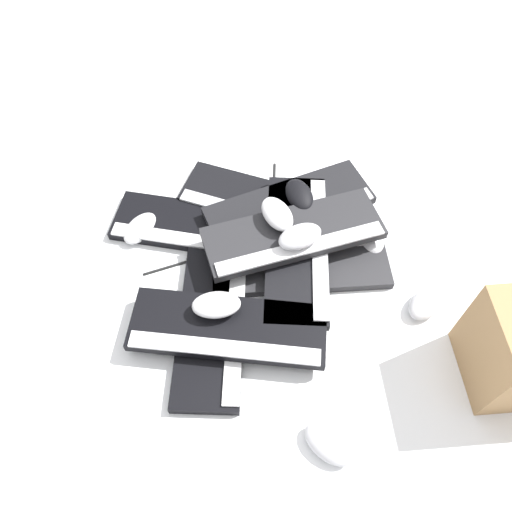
{
  "coord_description": "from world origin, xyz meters",
  "views": [
    {
      "loc": [
        -0.25,
        0.66,
        1.07
      ],
      "look_at": [
        -0.0,
        0.03,
        0.04
      ],
      "focal_mm": 35.0,
      "sensor_mm": 36.0,
      "label": 1
    }
  ],
  "objects_px": {
    "mouse_0": "(427,303)",
    "mouse_1": "(140,228)",
    "mouse_2": "(329,444)",
    "mouse_6": "(216,305)",
    "keyboard_7": "(290,206)",
    "keyboard_3": "(261,203)",
    "mouse_3": "(277,214)",
    "keyboard_1": "(213,318)",
    "keyboard_2": "(301,263)",
    "keyboard_5": "(294,234)",
    "mouse_4": "(299,195)",
    "mouse_7": "(370,237)",
    "keyboard_6": "(228,329)",
    "keyboard_4": "(298,247)",
    "keyboard_0": "(197,227)",
    "mouse_5": "(300,236)"
  },
  "relations": [
    {
      "from": "keyboard_0",
      "to": "mouse_7",
      "type": "height_order",
      "value": "mouse_7"
    },
    {
      "from": "mouse_2",
      "to": "mouse_3",
      "type": "xyz_separation_m",
      "value": [
        0.28,
        -0.45,
        0.09
      ]
    },
    {
      "from": "mouse_5",
      "to": "keyboard_3",
      "type": "bearing_deg",
      "value": -89.63
    },
    {
      "from": "mouse_1",
      "to": "mouse_3",
      "type": "bearing_deg",
      "value": -62.08
    },
    {
      "from": "keyboard_1",
      "to": "mouse_2",
      "type": "xyz_separation_m",
      "value": [
        -0.33,
        0.17,
        0.01
      ]
    },
    {
      "from": "keyboard_5",
      "to": "mouse_7",
      "type": "bearing_deg",
      "value": -150.54
    },
    {
      "from": "mouse_7",
      "to": "keyboard_6",
      "type": "bearing_deg",
      "value": -62.99
    },
    {
      "from": "keyboard_0",
      "to": "keyboard_2",
      "type": "distance_m",
      "value": 0.29
    },
    {
      "from": "keyboard_2",
      "to": "mouse_6",
      "type": "relative_size",
      "value": 4.2
    },
    {
      "from": "mouse_2",
      "to": "keyboard_2",
      "type": "bearing_deg",
      "value": -46.69
    },
    {
      "from": "mouse_4",
      "to": "mouse_6",
      "type": "xyz_separation_m",
      "value": [
        0.07,
        0.37,
        0.0
      ]
    },
    {
      "from": "keyboard_1",
      "to": "mouse_6",
      "type": "height_order",
      "value": "mouse_6"
    },
    {
      "from": "keyboard_3",
      "to": "mouse_4",
      "type": "relative_size",
      "value": 4.05
    },
    {
      "from": "keyboard_6",
      "to": "keyboard_7",
      "type": "relative_size",
      "value": 1.11
    },
    {
      "from": "keyboard_5",
      "to": "mouse_2",
      "type": "distance_m",
      "value": 0.49
    },
    {
      "from": "keyboard_2",
      "to": "mouse_5",
      "type": "height_order",
      "value": "mouse_5"
    },
    {
      "from": "keyboard_1",
      "to": "keyboard_2",
      "type": "relative_size",
      "value": 1.01
    },
    {
      "from": "mouse_2",
      "to": "mouse_4",
      "type": "distance_m",
      "value": 0.61
    },
    {
      "from": "keyboard_6",
      "to": "mouse_3",
      "type": "relative_size",
      "value": 4.22
    },
    {
      "from": "mouse_5",
      "to": "mouse_2",
      "type": "bearing_deg",
      "value": 69.4
    },
    {
      "from": "mouse_1",
      "to": "mouse_2",
      "type": "relative_size",
      "value": 1.0
    },
    {
      "from": "keyboard_2",
      "to": "mouse_4",
      "type": "distance_m",
      "value": 0.18
    },
    {
      "from": "mouse_6",
      "to": "keyboard_2",
      "type": "bearing_deg",
      "value": -147.89
    },
    {
      "from": "keyboard_4",
      "to": "mouse_1",
      "type": "xyz_separation_m",
      "value": [
        0.41,
        0.08,
        -0.02
      ]
    },
    {
      "from": "mouse_2",
      "to": "mouse_6",
      "type": "height_order",
      "value": "mouse_6"
    },
    {
      "from": "keyboard_3",
      "to": "mouse_2",
      "type": "xyz_separation_m",
      "value": [
        -0.36,
        0.54,
        0.01
      ]
    },
    {
      "from": "mouse_0",
      "to": "mouse_2",
      "type": "height_order",
      "value": "same"
    },
    {
      "from": "mouse_0",
      "to": "mouse_1",
      "type": "bearing_deg",
      "value": 119.05
    },
    {
      "from": "keyboard_5",
      "to": "mouse_3",
      "type": "relative_size",
      "value": 3.97
    },
    {
      "from": "keyboard_2",
      "to": "mouse_3",
      "type": "height_order",
      "value": "mouse_3"
    },
    {
      "from": "keyboard_7",
      "to": "mouse_6",
      "type": "xyz_separation_m",
      "value": [
        0.05,
        0.36,
        0.04
      ]
    },
    {
      "from": "keyboard_5",
      "to": "mouse_2",
      "type": "bearing_deg",
      "value": 117.92
    },
    {
      "from": "keyboard_1",
      "to": "mouse_3",
      "type": "distance_m",
      "value": 0.3
    },
    {
      "from": "mouse_0",
      "to": "keyboard_7",
      "type": "bearing_deg",
      "value": 95.25
    },
    {
      "from": "keyboard_0",
      "to": "mouse_5",
      "type": "xyz_separation_m",
      "value": [
        -0.28,
        -0.0,
        0.1
      ]
    },
    {
      "from": "keyboard_1",
      "to": "keyboard_7",
      "type": "xyz_separation_m",
      "value": [
        -0.06,
        -0.36,
        0.03
      ]
    },
    {
      "from": "keyboard_5",
      "to": "mouse_5",
      "type": "distance_m",
      "value": 0.05
    },
    {
      "from": "keyboard_3",
      "to": "mouse_3",
      "type": "relative_size",
      "value": 4.05
    },
    {
      "from": "keyboard_3",
      "to": "mouse_5",
      "type": "distance_m",
      "value": 0.22
    },
    {
      "from": "keyboard_6",
      "to": "keyboard_7",
      "type": "distance_m",
      "value": 0.39
    },
    {
      "from": "mouse_6",
      "to": "mouse_0",
      "type": "bearing_deg",
      "value": 179.11
    },
    {
      "from": "mouse_3",
      "to": "mouse_7",
      "type": "distance_m",
      "value": 0.26
    },
    {
      "from": "keyboard_1",
      "to": "mouse_6",
      "type": "distance_m",
      "value": 0.07
    },
    {
      "from": "keyboard_1",
      "to": "mouse_5",
      "type": "xyz_separation_m",
      "value": [
        -0.13,
        -0.23,
        0.1
      ]
    },
    {
      "from": "mouse_4",
      "to": "keyboard_4",
      "type": "bearing_deg",
      "value": 160.13
    },
    {
      "from": "keyboard_7",
      "to": "mouse_1",
      "type": "bearing_deg",
      "value": 29.53
    },
    {
      "from": "mouse_1",
      "to": "keyboard_7",
      "type": "bearing_deg",
      "value": -50.28
    },
    {
      "from": "keyboard_2",
      "to": "mouse_1",
      "type": "bearing_deg",
      "value": 7.53
    },
    {
      "from": "keyboard_1",
      "to": "mouse_2",
      "type": "distance_m",
      "value": 0.38
    },
    {
      "from": "keyboard_5",
      "to": "keyboard_3",
      "type": "bearing_deg",
      "value": -40.44
    }
  ]
}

